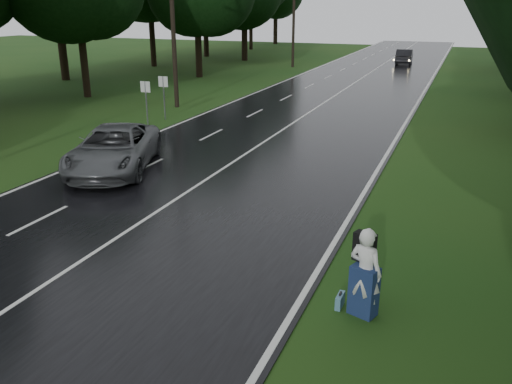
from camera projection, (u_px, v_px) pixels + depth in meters
ground at (75, 267)px, 13.41m from camera, size 160.00×160.00×0.00m
road at (303, 117)px, 30.93m from camera, size 12.00×140.00×0.04m
lane_center at (303, 117)px, 30.93m from camera, size 0.12×140.00×0.01m
grey_car at (114, 149)px, 20.86m from camera, size 4.81×6.70×1.69m
far_car at (404, 57)px, 57.79m from camera, size 1.96×4.85×1.56m
hitchhiker at (365, 275)px, 11.08m from camera, size 0.85×0.81×2.00m
suitcase at (340, 301)px, 11.59m from camera, size 0.14×0.42×0.30m
utility_pole_mid at (177, 107)px, 34.09m from camera, size 1.80×0.28×10.94m
utility_pole_far at (293, 67)px, 55.48m from camera, size 1.80×0.28×9.58m
road_sign_a at (148, 126)px, 28.83m from camera, size 0.58×0.10×2.40m
road_sign_b at (165, 119)px, 30.43m from camera, size 0.59×0.10×2.44m
tree_left_d at (88, 97)px, 37.76m from camera, size 9.09×9.09×14.20m
tree_left_e at (199, 77)px, 47.98m from camera, size 8.50×8.50×13.29m
tree_left_f at (245, 60)px, 61.93m from camera, size 8.76×8.76×13.69m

